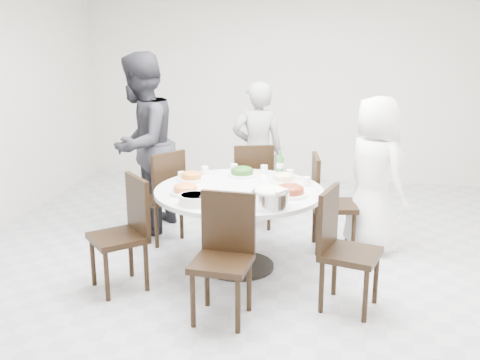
% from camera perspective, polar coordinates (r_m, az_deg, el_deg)
% --- Properties ---
extents(floor, '(6.00, 6.00, 0.01)m').
position_cam_1_polar(floor, '(5.43, 2.94, -7.95)').
color(floor, '#B7B7BC').
rests_on(floor, ground).
extents(wall_back, '(6.00, 0.01, 2.80)m').
position_cam_1_polar(wall_back, '(8.02, 5.53, 9.86)').
color(wall_back, silver).
rests_on(wall_back, ground).
extents(wall_front, '(6.00, 0.01, 2.80)m').
position_cam_1_polar(wall_front, '(2.16, -5.61, -4.56)').
color(wall_front, silver).
rests_on(wall_front, ground).
extents(dining_table, '(1.50, 1.50, 0.75)m').
position_cam_1_polar(dining_table, '(5.09, -0.09, -4.98)').
color(dining_table, white).
rests_on(dining_table, floor).
extents(chair_ne, '(0.47, 0.47, 0.95)m').
position_cam_1_polar(chair_ne, '(5.57, 9.56, -2.34)').
color(chair_ne, black).
rests_on(chair_ne, floor).
extents(chair_n, '(0.52, 0.52, 0.95)m').
position_cam_1_polar(chair_n, '(6.15, 1.16, -0.46)').
color(chair_n, black).
rests_on(chair_n, floor).
extents(chair_nw, '(0.58, 0.58, 0.95)m').
position_cam_1_polar(chair_nw, '(5.81, -8.40, -1.56)').
color(chair_nw, black).
rests_on(chair_nw, floor).
extents(chair_sw, '(0.59, 0.59, 0.95)m').
position_cam_1_polar(chair_sw, '(4.77, -12.33, -5.49)').
color(chair_sw, black).
rests_on(chair_sw, floor).
extents(chair_s, '(0.46, 0.46, 0.95)m').
position_cam_1_polar(chair_s, '(4.18, -1.90, -8.15)').
color(chair_s, black).
rests_on(chair_s, floor).
extents(chair_se, '(0.52, 0.52, 0.95)m').
position_cam_1_polar(chair_se, '(4.42, 11.20, -7.11)').
color(chair_se, black).
rests_on(chair_se, floor).
extents(diner_right, '(0.83, 0.89, 1.52)m').
position_cam_1_polar(diner_right, '(5.57, 13.54, 0.51)').
color(diner_right, white).
rests_on(diner_right, floor).
extents(diner_middle, '(0.65, 0.50, 1.57)m').
position_cam_1_polar(diner_middle, '(6.35, 1.80, 2.94)').
color(diner_middle, black).
rests_on(diner_middle, floor).
extents(diner_left, '(0.83, 1.01, 1.91)m').
position_cam_1_polar(diner_left, '(5.97, -10.00, 3.56)').
color(diner_left, black).
rests_on(diner_left, floor).
extents(dish_greens, '(0.28, 0.28, 0.07)m').
position_cam_1_polar(dish_greens, '(5.40, 0.21, 0.76)').
color(dish_greens, white).
rests_on(dish_greens, dining_table).
extents(dish_pale, '(0.25, 0.25, 0.07)m').
position_cam_1_polar(dish_pale, '(5.19, 4.42, 0.09)').
color(dish_pale, white).
rests_on(dish_pale, dining_table).
extents(dish_orange, '(0.24, 0.24, 0.06)m').
position_cam_1_polar(dish_orange, '(5.26, -4.97, 0.26)').
color(dish_orange, white).
rests_on(dish_orange, dining_table).
extents(dish_redbrown, '(0.31, 0.31, 0.08)m').
position_cam_1_polar(dish_redbrown, '(4.79, 5.11, -1.15)').
color(dish_redbrown, white).
rests_on(dish_redbrown, dining_table).
extents(dish_tofu, '(0.26, 0.26, 0.07)m').
position_cam_1_polar(dish_tofu, '(4.84, -5.57, -1.06)').
color(dish_tofu, white).
rests_on(dish_tofu, dining_table).
extents(rice_bowl, '(0.30, 0.30, 0.13)m').
position_cam_1_polar(rice_bowl, '(4.47, 3.09, -1.98)').
color(rice_bowl, silver).
rests_on(rice_bowl, dining_table).
extents(soup_bowl, '(0.25, 0.25, 0.08)m').
position_cam_1_polar(soup_bowl, '(4.56, -4.65, -1.96)').
color(soup_bowl, white).
rests_on(soup_bowl, dining_table).
extents(beverage_bottle, '(0.07, 0.07, 0.24)m').
position_cam_1_polar(beverage_bottle, '(5.41, 4.09, 1.68)').
color(beverage_bottle, '#2C6E31').
rests_on(beverage_bottle, dining_table).
extents(tea_cups, '(0.07, 0.07, 0.08)m').
position_cam_1_polar(tea_cups, '(5.56, 0.59, 1.23)').
color(tea_cups, white).
rests_on(tea_cups, dining_table).
extents(chopsticks, '(0.24, 0.04, 0.01)m').
position_cam_1_polar(chopsticks, '(5.59, 1.32, 0.93)').
color(chopsticks, tan).
rests_on(chopsticks, dining_table).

